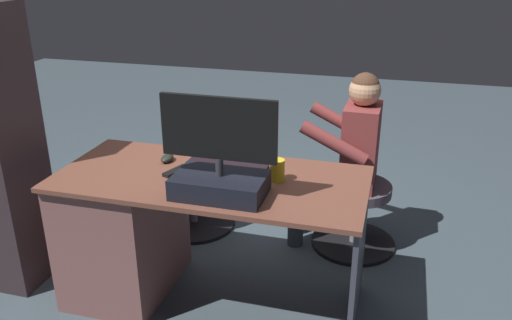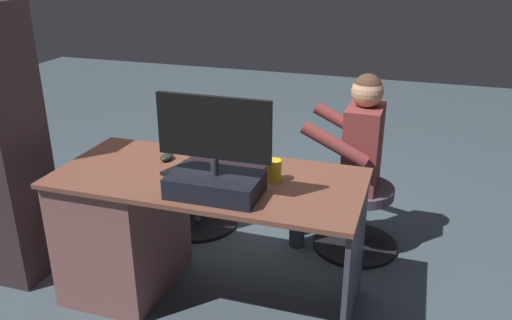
{
  "view_description": "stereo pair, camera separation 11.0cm",
  "coord_description": "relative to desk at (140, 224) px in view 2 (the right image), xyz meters",
  "views": [
    {
      "loc": [
        -0.85,
        2.63,
        1.78
      ],
      "look_at": [
        -0.13,
        0.03,
        0.68
      ],
      "focal_mm": 36.93,
      "sensor_mm": 36.0,
      "label": 1
    },
    {
      "loc": [
        -0.95,
        2.6,
        1.78
      ],
      "look_at": [
        -0.13,
        0.03,
        0.68
      ],
      "focal_mm": 36.93,
      "sensor_mm": 36.0,
      "label": 2
    }
  ],
  "objects": [
    {
      "name": "cup",
      "position": [
        -0.74,
        -0.04,
        0.39
      ],
      "size": [
        0.07,
        0.07,
        0.11
      ],
      "primitive_type": "cylinder",
      "color": "yellow",
      "rests_on": "desk"
    },
    {
      "name": "teddy_bear",
      "position": [
        0.0,
        -0.75,
        0.17
      ],
      "size": [
        0.22,
        0.22,
        0.3
      ],
      "color": "tan",
      "rests_on": "office_chair_teddy"
    },
    {
      "name": "keyboard",
      "position": [
        -0.45,
        -0.12,
        0.35
      ],
      "size": [
        0.42,
        0.14,
        0.02
      ],
      "primitive_type": "cube",
      "color": "black",
      "rests_on": "desk"
    },
    {
      "name": "tv_remote",
      "position": [
        -0.23,
        -0.0,
        0.35
      ],
      "size": [
        0.09,
        0.16,
        0.02
      ],
      "primitive_type": "cube",
      "rotation": [
        0.0,
        0.0,
        -0.35
      ],
      "color": "black",
      "rests_on": "desk"
    },
    {
      "name": "visitor_chair",
      "position": [
        -1.07,
        -0.77,
        -0.15
      ],
      "size": [
        0.53,
        0.53,
        0.42
      ],
      "color": "black",
      "rests_on": "ground_plane"
    },
    {
      "name": "office_chair_teddy",
      "position": [
        0.0,
        -0.74,
        -0.16
      ],
      "size": [
        0.56,
        0.56,
        0.42
      ],
      "color": "black",
      "rests_on": "ground_plane"
    },
    {
      "name": "notebook_binder",
      "position": [
        -0.48,
        0.09,
        0.35
      ],
      "size": [
        0.24,
        0.31,
        0.02
      ],
      "primitive_type": "cube",
      "rotation": [
        0.0,
        0.0,
        0.07
      ],
      "color": "beige",
      "rests_on": "desk"
    },
    {
      "name": "ground_plane",
      "position": [
        -0.41,
        -0.42,
        -0.39
      ],
      "size": [
        10.0,
        10.0,
        0.0
      ],
      "primitive_type": "plane",
      "color": "#414E57"
    },
    {
      "name": "monitor",
      "position": [
        -0.52,
        0.18,
        0.46
      ],
      "size": [
        0.53,
        0.26,
        0.46
      ],
      "color": "black",
      "rests_on": "desk"
    },
    {
      "name": "computer_mouse",
      "position": [
        -0.12,
        -0.13,
        0.36
      ],
      "size": [
        0.06,
        0.1,
        0.04
      ],
      "primitive_type": "ellipsoid",
      "color": "#242A21",
      "rests_on": "desk"
    },
    {
      "name": "desk",
      "position": [
        0.0,
        0.0,
        0.0
      ],
      "size": [
        1.53,
        0.7,
        0.73
      ],
      "color": "brown",
      "rests_on": "ground_plane"
    },
    {
      "name": "person",
      "position": [
        -0.99,
        -0.77,
        0.26
      ],
      "size": [
        0.52,
        0.48,
        1.12
      ],
      "color": "brown",
      "rests_on": "ground_plane"
    }
  ]
}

